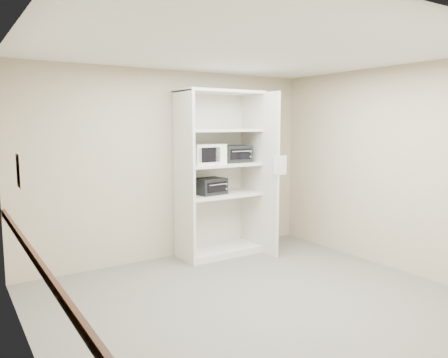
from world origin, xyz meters
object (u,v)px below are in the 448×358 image
microwave (206,154)px  toaster_oven_lower (210,186)px  shelving_unit (222,179)px  toaster_oven_upper (234,154)px

microwave → toaster_oven_lower: bearing=9.1°
shelving_unit → microwave: bearing=177.2°
microwave → toaster_oven_lower: size_ratio=1.12×
microwave → toaster_oven_upper: size_ratio=1.08×
toaster_oven_upper → shelving_unit: bearing=-176.9°
toaster_oven_lower → shelving_unit: bearing=-13.6°
toaster_oven_upper → toaster_oven_lower: toaster_oven_upper is taller
shelving_unit → toaster_oven_lower: size_ratio=5.70×
shelving_unit → toaster_oven_lower: (-0.20, 0.02, -0.09)m
microwave → toaster_oven_lower: (0.06, 0.01, -0.47)m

